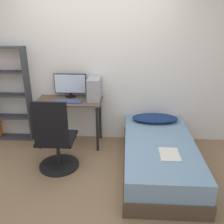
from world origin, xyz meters
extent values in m
plane|color=#846647|center=(0.00, 0.00, 0.00)|extent=(14.00, 14.00, 0.00)
cube|color=silver|center=(0.00, 1.44, 1.25)|extent=(8.00, 0.05, 2.50)
cube|color=brown|center=(-0.42, 1.14, 0.76)|extent=(1.04, 0.53, 0.02)
cylinder|color=black|center=(-0.89, 0.93, 0.37)|extent=(0.04, 0.04, 0.75)
cylinder|color=black|center=(0.05, 0.93, 0.37)|extent=(0.04, 0.04, 0.75)
cylinder|color=black|center=(-0.89, 1.36, 0.37)|extent=(0.04, 0.04, 0.75)
cylinder|color=black|center=(0.05, 1.36, 0.37)|extent=(0.04, 0.04, 0.75)
cube|color=#38383D|center=(-1.13, 1.29, 0.79)|extent=(0.02, 0.23, 1.58)
cube|color=#38383D|center=(-1.51, 1.29, 0.01)|extent=(0.73, 0.23, 0.02)
cube|color=#38383D|center=(-1.51, 1.29, 0.40)|extent=(0.73, 0.23, 0.02)
cube|color=#38383D|center=(-1.51, 1.29, 0.79)|extent=(0.73, 0.23, 0.02)
cube|color=#38383D|center=(-1.51, 1.29, 1.18)|extent=(0.73, 0.23, 0.02)
cylinder|color=black|center=(-0.45, 0.45, 0.01)|extent=(0.57, 0.57, 0.03)
cylinder|color=black|center=(-0.45, 0.45, 0.23)|extent=(0.05, 0.05, 0.39)
cube|color=black|center=(-0.45, 0.45, 0.44)|extent=(0.49, 0.49, 0.04)
cube|color=black|center=(-0.45, 0.22, 0.76)|extent=(0.44, 0.04, 0.59)
cube|color=#4C3D2D|center=(0.96, 0.45, 0.10)|extent=(0.97, 1.91, 0.20)
cube|color=#708EA8|center=(0.96, 0.45, 0.31)|extent=(0.94, 1.88, 0.24)
ellipsoid|color=navy|center=(0.96, 1.15, 0.49)|extent=(0.73, 0.36, 0.11)
cube|color=silver|center=(1.04, 0.12, 0.44)|extent=(0.24, 0.32, 0.01)
cylinder|color=black|center=(-0.43, 1.31, 0.78)|extent=(0.18, 0.18, 0.01)
cylinder|color=black|center=(-0.43, 1.31, 0.81)|extent=(0.04, 0.04, 0.07)
cube|color=black|center=(-0.43, 1.32, 1.00)|extent=(0.52, 0.01, 0.32)
cube|color=silver|center=(-0.43, 1.31, 1.00)|extent=(0.50, 0.01, 0.30)
cube|color=#33477A|center=(-0.41, 1.04, 0.78)|extent=(0.42, 0.14, 0.02)
cube|color=#99999E|center=(-0.02, 1.20, 0.95)|extent=(0.19, 0.37, 0.35)
camera|label=1|loc=(0.49, -2.58, 2.03)|focal=40.00mm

